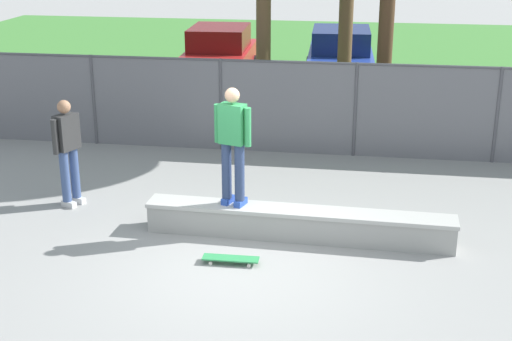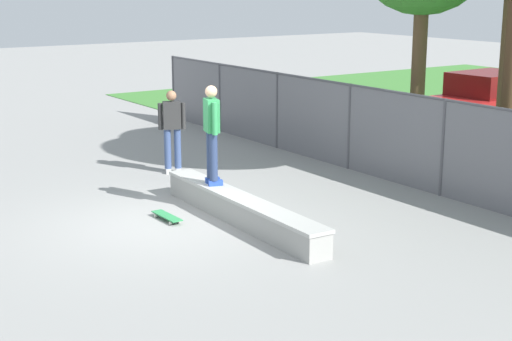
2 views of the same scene
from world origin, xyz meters
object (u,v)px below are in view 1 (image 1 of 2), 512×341
Objects in this scene: concrete_ledge at (298,224)px; bystander at (68,148)px; skateboarder at (233,142)px; car_blue at (340,58)px; skateboard at (231,259)px; car_red at (219,56)px.

concrete_ledge is 4.08m from bystander.
skateboarder is 0.43× the size of car_blue.
concrete_ledge is 5.84× the size of skateboard.
concrete_ledge is at bearing 49.51° from skateboard.
skateboard is at bearing -130.49° from concrete_ledge.
concrete_ledge is 1.33m from skateboard.
concrete_ledge reaches higher than skateboard.
car_red reaches higher than skateboard.
concrete_ledge is 2.58× the size of bystander.
bystander is (-4.08, -9.81, 0.17)m from car_blue.
skateboarder is at bearing -77.21° from car_red.
skateboarder is at bearing 178.26° from concrete_ledge.
bystander reaches higher than car_blue.
car_red is 3.51m from car_blue.
concrete_ledge is 1.60m from skateboarder.
skateboarder is 1.00× the size of bystander.
skateboard is (-0.85, -1.00, -0.17)m from concrete_ledge.
car_blue is at bearing 2.41° from car_red.
bystander is at bearing -93.35° from car_red.
skateboarder is at bearing -96.21° from car_blue.
car_blue is (1.15, 10.55, -0.64)m from skateboarder.
skateboard is 11.73m from car_red.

